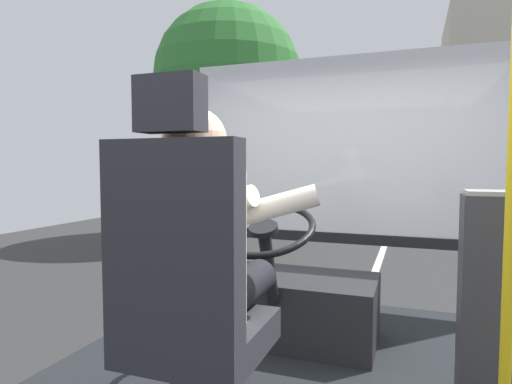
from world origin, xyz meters
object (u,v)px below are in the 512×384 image
at_px(parked_car_silver, 508,192).
at_px(driver_seat, 189,305).
at_px(fare_box, 491,298).
at_px(steering_console, 286,303).
at_px(parked_car_blue, 483,185).
at_px(bus_driver, 203,242).

bearing_deg(parked_car_silver, driver_seat, -103.36).
relative_size(fare_box, parked_car_silver, 0.22).
bearing_deg(steering_console, parked_car_blue, 79.41).
bearing_deg(driver_seat, fare_box, 38.99).
xyz_separation_m(driver_seat, parked_car_blue, (4.09, 23.11, -0.56)).
height_order(fare_box, parked_car_silver, fare_box).
distance_m(bus_driver, parked_car_silver, 18.45).
relative_size(driver_seat, bus_driver, 1.74).
distance_m(driver_seat, fare_box, 1.39).
bearing_deg(parked_car_blue, parked_car_silver, -87.83).
xyz_separation_m(driver_seat, steering_console, (0.00, 1.23, -0.38)).
xyz_separation_m(bus_driver, fare_box, (1.08, 0.76, -0.32)).
bearing_deg(driver_seat, parked_car_silver, 76.64).
bearing_deg(bus_driver, parked_car_blue, 79.91).
relative_size(steering_console, parked_car_blue, 0.27).
height_order(driver_seat, bus_driver, driver_seat).
distance_m(driver_seat, steering_console, 1.29).
distance_m(driver_seat, bus_driver, 0.23).
relative_size(bus_driver, parked_car_silver, 0.18).
distance_m(bus_driver, fare_box, 1.36).
relative_size(parked_car_silver, parked_car_blue, 1.10).
height_order(parked_car_silver, parked_car_blue, parked_car_blue).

